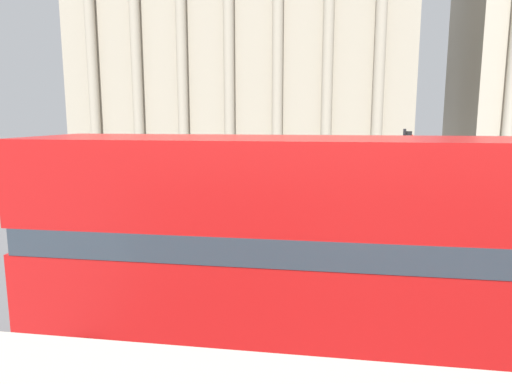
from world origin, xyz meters
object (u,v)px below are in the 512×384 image
Objects in this scene: traffic_light_near at (246,205)px; traffic_light_mid at (405,164)px; plaza_building_left at (243,56)px; pedestrian_yellow at (419,208)px; double_decker_bus at (325,249)px; pedestrian_white at (312,219)px.

traffic_light_near is 10.03m from traffic_light_mid.
plaza_building_left is 7.46× the size of traffic_light_mid.
traffic_light_near is at bearing -79.42° from plaza_building_left.
plaza_building_left is 8.50× the size of traffic_light_near.
plaza_building_left is at bearing -8.68° from pedestrian_yellow.
double_decker_bus reaches higher than traffic_light_mid.
traffic_light_mid is at bearing -65.19° from plaza_building_left.
pedestrian_white is (-4.27, -3.05, 0.08)m from pedestrian_yellow.
pedestrian_yellow is at bearing -59.25° from traffic_light_mid.
traffic_light_near is at bearing -122.10° from traffic_light_mid.
pedestrian_white is at bearing 91.87° from pedestrian_yellow.
traffic_light_mid is (3.25, 12.28, 0.30)m from double_decker_bus.
plaza_building_left reaches higher than traffic_light_near.
pedestrian_yellow is (12.11, -25.95, -9.61)m from plaza_building_left.
pedestrian_white is (1.58, 4.57, -1.36)m from traffic_light_near.
traffic_light_near is 2.17× the size of pedestrian_yellow.
traffic_light_mid is at bearing 57.90° from traffic_light_near.
traffic_light_mid is 2.31× the size of pedestrian_white.
traffic_light_mid is at bearing 68.01° from double_decker_bus.
double_decker_bus is 2.83× the size of traffic_light_near.
double_decker_bus is 12.71m from traffic_light_mid.
plaza_building_left reaches higher than pedestrian_white.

